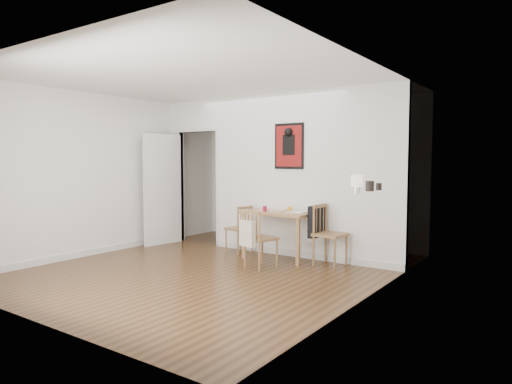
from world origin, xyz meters
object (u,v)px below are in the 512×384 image
Objects in this scene: chair_front at (260,239)px; fireplace at (370,238)px; dining_table at (280,217)px; orange_fruit at (290,209)px; bookshelf at (236,192)px; red_glass at (265,209)px; notebook at (298,212)px; chair_right at (329,234)px; mantel_lamp at (357,182)px; ceramic_jar_a at (370,186)px; chair_left at (239,229)px; ceramic_jar_b at (379,187)px.

chair_front is 0.66× the size of fireplace.
orange_fruit is at bearing 22.34° from dining_table.
bookshelf reaches higher than red_glass.
fireplace is 4.28× the size of notebook.
mantel_lamp is at bearing -52.99° from chair_right.
fireplace is 10.06× the size of ceramic_jar_a.
mantel_lamp is at bearing -40.45° from notebook.
notebook is at bearing 4.02° from dining_table.
chair_left is at bearing 180.00° from dining_table.
mantel_lamp reaches higher than chair_right.
chair_right is (0.83, 0.00, -0.19)m from dining_table.
chair_right is 1.39m from ceramic_jar_a.
bookshelf is 2.52m from notebook.
chair_right is at bearing -2.12° from notebook.
fireplace is at bearing -18.27° from chair_left.
chair_left is 2.76m from ceramic_jar_a.
red_glass is 0.39× the size of mantel_lamp.
ceramic_jar_b reaches higher than fireplace.
ceramic_jar_a reaches higher than fireplace.
dining_table is at bearing -175.98° from notebook.
chair_front is 2.84m from bookshelf.
dining_table is 1.38× the size of chair_left.
chair_front is at bearing -136.50° from chair_right.
dining_table is 0.60× the size of bookshelf.
chair_left is 1.16m from notebook.
bookshelf is (-2.70, 1.30, 0.43)m from chair_right.
chair_right is 0.77m from orange_fruit.
fireplace reaches higher than chair_left.
orange_fruit is 0.38× the size of mantel_lamp.
dining_table is 2.28m from bookshelf.
ceramic_jar_a is (-0.06, 0.10, 0.61)m from fireplace.
fireplace reaches higher than chair_front.
chair_right is 1.01m from chair_front.
fireplace is at bearing 86.08° from mantel_lamp.
chair_front is at bearing 174.66° from fireplace.
dining_table is at bearing 156.53° from ceramic_jar_a.
chair_front is 0.81m from notebook.
chair_front is 2.83× the size of notebook.
chair_left is (-0.80, 0.00, -0.26)m from dining_table.
ceramic_jar_a is (1.92, -0.61, 0.44)m from red_glass.
red_glass is at bearing 150.95° from mantel_lamp.
bookshelf reaches higher than orange_fruit.
mantel_lamp is at bearing -38.30° from orange_fruit.
chair_front is 0.46× the size of bookshelf.
ceramic_jar_b reaches higher than chair_front.
orange_fruit is 0.17m from notebook.
chair_front is at bearing -81.74° from dining_table.
fireplace is (3.64, -2.15, -0.28)m from bookshelf.
chair_left is 0.63× the size of fireplace.
red_glass is at bearing 160.05° from fireplace.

